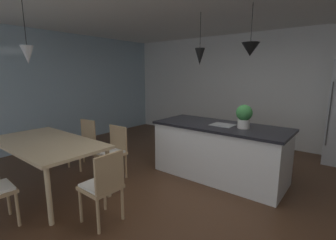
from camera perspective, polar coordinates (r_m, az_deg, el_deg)
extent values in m
cube|color=#4C301E|center=(3.66, 6.48, -17.62)|extent=(10.00, 8.40, 0.04)
cube|color=silver|center=(6.25, 22.91, 6.64)|extent=(10.00, 0.12, 2.70)
cube|color=#9EB7C6|center=(6.37, -26.18, 6.45)|extent=(0.06, 8.40, 2.70)
cube|color=#D1B284|center=(3.95, -26.96, -4.81)|extent=(1.92, 0.99, 0.04)
cylinder|color=#D1B284|center=(4.99, -26.55, -6.06)|extent=(0.06, 0.06, 0.73)
cylinder|color=#D1B284|center=(3.55, -13.99, -11.93)|extent=(0.06, 0.06, 0.73)
cylinder|color=#D1B284|center=(3.16, -26.42, -15.72)|extent=(0.06, 0.06, 0.73)
cube|color=tan|center=(4.08, -13.46, -7.87)|extent=(0.42, 0.42, 0.04)
cube|color=white|center=(4.07, -13.48, -7.40)|extent=(0.38, 0.38, 0.03)
cube|color=tan|center=(4.13, -11.72, -4.24)|extent=(0.38, 0.05, 0.42)
cylinder|color=tan|center=(3.94, -13.53, -12.09)|extent=(0.04, 0.04, 0.41)
cylinder|color=tan|center=(4.18, -16.66, -10.85)|extent=(0.04, 0.04, 0.41)
cylinder|color=tan|center=(4.15, -9.95, -10.72)|extent=(0.04, 0.04, 0.41)
cylinder|color=tan|center=(4.38, -13.13, -9.65)|extent=(0.04, 0.04, 0.41)
cube|color=tan|center=(3.00, -15.67, -15.06)|extent=(0.40, 0.40, 0.04)
cube|color=white|center=(2.99, -15.71, -14.46)|extent=(0.36, 0.36, 0.03)
cube|color=tan|center=(2.77, -13.70, -11.98)|extent=(0.03, 0.38, 0.42)
cylinder|color=tan|center=(3.15, -20.00, -18.61)|extent=(0.04, 0.04, 0.41)
cylinder|color=tan|center=(3.31, -14.78, -16.76)|extent=(0.04, 0.04, 0.41)
cylinder|color=tan|center=(2.90, -16.24, -21.14)|extent=(0.04, 0.04, 0.41)
cylinder|color=tan|center=(3.08, -10.77, -18.89)|extent=(0.04, 0.04, 0.41)
cylinder|color=tan|center=(3.68, -33.63, -15.39)|extent=(0.04, 0.04, 0.41)
cylinder|color=tan|center=(3.38, -32.08, -17.55)|extent=(0.04, 0.04, 0.41)
cube|color=tan|center=(4.77, -19.94, -5.51)|extent=(0.44, 0.44, 0.04)
cube|color=white|center=(4.76, -19.97, -5.10)|extent=(0.39, 0.39, 0.03)
cube|color=tan|center=(4.81, -18.42, -2.42)|extent=(0.38, 0.07, 0.42)
cylinder|color=tan|center=(4.61, -20.15, -9.03)|extent=(0.04, 0.04, 0.41)
cylinder|color=tan|center=(4.87, -22.59, -8.12)|extent=(0.04, 0.04, 0.41)
cylinder|color=tan|center=(4.80, -16.90, -8.00)|extent=(0.04, 0.04, 0.41)
cylinder|color=tan|center=(5.06, -19.42, -7.20)|extent=(0.04, 0.04, 0.41)
cube|color=white|center=(4.15, 12.03, -7.36)|extent=(2.10, 0.86, 0.88)
cube|color=black|center=(4.03, 12.27, -1.41)|extent=(2.16, 0.92, 0.04)
cube|color=gray|center=(4.01, 12.87, -1.15)|extent=(0.36, 0.30, 0.01)
cylinder|color=#4C4C4C|center=(5.33, 33.92, 1.15)|extent=(0.02, 0.02, 1.19)
cylinder|color=black|center=(3.96, -30.97, 19.29)|extent=(0.01, 0.01, 0.60)
cone|color=#B7B7B7|center=(3.91, -30.35, 13.20)|extent=(0.17, 0.17, 0.25)
cylinder|color=black|center=(4.20, 7.70, 20.35)|extent=(0.01, 0.01, 0.56)
cone|color=black|center=(4.15, 7.55, 14.70)|extent=(0.16, 0.16, 0.27)
cylinder|color=black|center=(3.85, 19.29, 20.96)|extent=(0.01, 0.01, 0.53)
cone|color=black|center=(3.80, 18.94, 15.58)|extent=(0.26, 0.26, 0.19)
cylinder|color=beige|center=(3.87, 17.50, -0.87)|extent=(0.18, 0.18, 0.14)
sphere|color=#387F3D|center=(3.84, 17.64, 1.65)|extent=(0.25, 0.25, 0.25)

